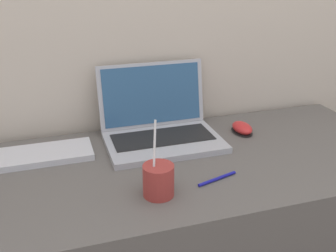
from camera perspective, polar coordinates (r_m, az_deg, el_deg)
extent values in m
cube|color=#5B5651|center=(1.42, 3.30, -17.67)|extent=(1.39, 0.61, 0.72)
cube|color=#ADADB2|center=(1.30, -0.57, -2.39)|extent=(0.38, 0.25, 0.02)
cube|color=black|center=(1.32, -0.81, -1.60)|extent=(0.33, 0.14, 0.00)
cube|color=#ADADB2|center=(1.39, -2.36, 4.58)|extent=(0.38, 0.05, 0.22)
cube|color=#2D567F|center=(1.38, -2.29, 4.55)|extent=(0.35, 0.04, 0.20)
cylinder|color=#9E332D|center=(1.02, -1.39, -7.90)|extent=(0.08, 0.08, 0.09)
cylinder|color=black|center=(1.00, -1.41, -5.99)|extent=(0.07, 0.07, 0.01)
cylinder|color=white|center=(0.99, -2.00, -4.12)|extent=(0.02, 0.03, 0.18)
ellipsoid|color=black|center=(1.43, 10.67, -0.78)|extent=(0.07, 0.10, 0.01)
ellipsoid|color=red|center=(1.42, 10.71, -0.24)|extent=(0.06, 0.10, 0.04)
cube|color=silver|center=(1.29, -19.76, -4.21)|extent=(0.40, 0.14, 0.02)
cylinder|color=#191999|center=(1.12, 7.16, -7.60)|extent=(0.13, 0.04, 0.01)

